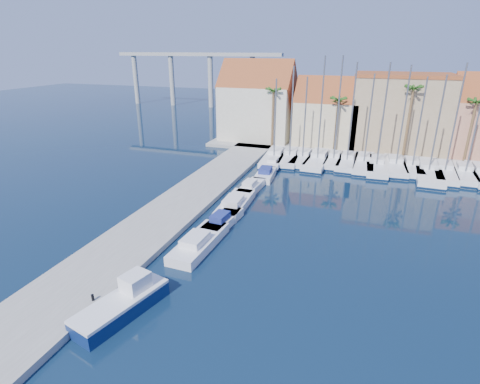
# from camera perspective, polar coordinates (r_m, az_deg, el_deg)

# --- Properties ---
(ground) EXTENTS (260.00, 260.00, 0.00)m
(ground) POSITION_cam_1_polar(r_m,az_deg,el_deg) (24.34, -7.13, -18.87)
(ground) COLOR black
(ground) RESTS_ON ground
(quay_west) EXTENTS (6.00, 77.00, 0.50)m
(quay_west) POSITION_cam_1_polar(r_m,az_deg,el_deg) (38.10, -10.51, -2.99)
(quay_west) COLOR gray
(quay_west) RESTS_ON ground
(shore_north) EXTENTS (54.00, 16.00, 0.50)m
(shore_north) POSITION_cam_1_polar(r_m,az_deg,el_deg) (66.34, 19.79, 6.48)
(shore_north) COLOR gray
(shore_north) RESTS_ON ground
(bollard) EXTENTS (0.18, 0.18, 0.44)m
(bollard) POSITION_cam_1_polar(r_m,az_deg,el_deg) (26.46, -21.53, -14.73)
(bollard) COLOR black
(bollard) RESTS_ON quay_west
(fishing_boat) EXTENTS (3.57, 6.59, 2.19)m
(fishing_boat) POSITION_cam_1_polar(r_m,az_deg,el_deg) (25.38, -17.30, -15.81)
(fishing_boat) COLOR #0E2152
(fishing_boat) RESTS_ON ground
(motorboat_west_0) EXTENTS (2.61, 7.34, 1.40)m
(motorboat_west_0) POSITION_cam_1_polar(r_m,az_deg,el_deg) (31.47, -6.30, -7.64)
(motorboat_west_0) COLOR white
(motorboat_west_0) RESTS_ON ground
(motorboat_west_1) EXTENTS (2.30, 5.74, 1.40)m
(motorboat_west_1) POSITION_cam_1_polar(r_m,az_deg,el_deg) (35.09, -2.68, -4.35)
(motorboat_west_1) COLOR white
(motorboat_west_1) RESTS_ON ground
(motorboat_west_2) EXTENTS (2.61, 7.43, 1.40)m
(motorboat_west_2) POSITION_cam_1_polar(r_m,az_deg,el_deg) (38.75, -0.76, -1.79)
(motorboat_west_2) COLOR white
(motorboat_west_2) RESTS_ON ground
(motorboat_west_3) EXTENTS (2.05, 5.52, 1.40)m
(motorboat_west_3) POSITION_cam_1_polar(r_m,az_deg,el_deg) (43.46, 1.71, 0.80)
(motorboat_west_3) COLOR white
(motorboat_west_3) RESTS_ON ground
(motorboat_west_4) EXTENTS (2.59, 6.61, 1.40)m
(motorboat_west_4) POSITION_cam_1_polar(r_m,az_deg,el_deg) (48.40, 4.00, 2.90)
(motorboat_west_4) COLOR white
(motorboat_west_4) RESTS_ON ground
(motorboat_west_5) EXTENTS (1.72, 5.25, 1.40)m
(motorboat_west_5) POSITION_cam_1_polar(r_m,az_deg,el_deg) (52.45, 5.17, 4.31)
(motorboat_west_5) COLOR white
(motorboat_west_5) RESTS_ON ground
(motorboat_west_6) EXTENTS (2.38, 7.07, 1.40)m
(motorboat_west_6) POSITION_cam_1_polar(r_m,az_deg,el_deg) (57.92, 6.06, 5.89)
(motorboat_west_6) COLOR white
(motorboat_west_6) RESTS_ON ground
(sailboat_0) EXTENTS (3.57, 10.87, 11.71)m
(sailboat_0) POSITION_cam_1_polar(r_m,az_deg,el_deg) (55.52, 5.30, 5.31)
(sailboat_0) COLOR white
(sailboat_0) RESTS_ON ground
(sailboat_1) EXTENTS (3.29, 10.03, 13.35)m
(sailboat_1) POSITION_cam_1_polar(r_m,az_deg,el_deg) (55.76, 7.63, 5.32)
(sailboat_1) COLOR white
(sailboat_1) RESTS_ON ground
(sailboat_2) EXTENTS (2.82, 9.16, 12.00)m
(sailboat_2) POSITION_cam_1_polar(r_m,az_deg,el_deg) (55.48, 9.62, 5.12)
(sailboat_2) COLOR white
(sailboat_2) RESTS_ON ground
(sailboat_3) EXTENTS (3.32, 11.04, 14.69)m
(sailboat_3) POSITION_cam_1_polar(r_m,az_deg,el_deg) (55.16, 11.82, 4.88)
(sailboat_3) COLOR white
(sailboat_3) RESTS_ON ground
(sailboat_4) EXTENTS (2.27, 8.22, 14.72)m
(sailboat_4) POSITION_cam_1_polar(r_m,az_deg,el_deg) (55.39, 14.11, 4.83)
(sailboat_4) COLOR white
(sailboat_4) RESTS_ON ground
(sailboat_5) EXTENTS (2.77, 9.30, 13.94)m
(sailboat_5) POSITION_cam_1_polar(r_m,az_deg,el_deg) (55.25, 16.03, 4.55)
(sailboat_5) COLOR white
(sailboat_5) RESTS_ON ground
(sailboat_6) EXTENTS (2.71, 10.09, 12.55)m
(sailboat_6) POSITION_cam_1_polar(r_m,az_deg,el_deg) (55.18, 18.35, 4.24)
(sailboat_6) COLOR white
(sailboat_6) RESTS_ON ground
(sailboat_7) EXTENTS (3.04, 10.13, 13.98)m
(sailboat_7) POSITION_cam_1_polar(r_m,az_deg,el_deg) (54.35, 20.04, 3.80)
(sailboat_7) COLOR white
(sailboat_7) RESTS_ON ground
(sailboat_8) EXTENTS (2.93, 9.67, 13.67)m
(sailboat_8) POSITION_cam_1_polar(r_m,az_deg,el_deg) (55.46, 22.60, 3.79)
(sailboat_8) COLOR white
(sailboat_8) RESTS_ON ground
(sailboat_9) EXTENTS (2.77, 8.82, 12.33)m
(sailboat_9) POSITION_cam_1_polar(r_m,az_deg,el_deg) (55.57, 24.68, 3.50)
(sailboat_9) COLOR white
(sailboat_9) RESTS_ON ground
(sailboat_10) EXTENTS (3.60, 12.07, 12.68)m
(sailboat_10) POSITION_cam_1_polar(r_m,az_deg,el_deg) (54.60, 26.75, 2.83)
(sailboat_10) COLOR white
(sailboat_10) RESTS_ON ground
(sailboat_11) EXTENTS (3.24, 10.12, 14.02)m
(sailboat_11) POSITION_cam_1_polar(r_m,az_deg,el_deg) (55.31, 28.69, 2.75)
(sailboat_11) COLOR white
(sailboat_11) RESTS_ON ground
(sailboat_12) EXTENTS (2.97, 9.39, 12.72)m
(sailboat_12) POSITION_cam_1_polar(r_m,az_deg,el_deg) (55.94, 31.01, 2.49)
(sailboat_12) COLOR white
(sailboat_12) RESTS_ON ground
(building_0) EXTENTS (12.30, 9.00, 13.50)m
(building_0) POSITION_cam_1_polar(r_m,az_deg,el_deg) (66.86, 2.73, 13.28)
(building_0) COLOR beige
(building_0) RESTS_ON shore_north
(building_1) EXTENTS (10.30, 8.00, 11.00)m
(building_1) POSITION_cam_1_polar(r_m,az_deg,el_deg) (64.71, 13.15, 11.41)
(building_1) COLOR #C8B48D
(building_1) RESTS_ON shore_north
(building_2) EXTENTS (14.20, 10.20, 11.50)m
(building_2) POSITION_cam_1_polar(r_m,az_deg,el_deg) (65.34, 23.11, 11.25)
(building_2) COLOR tan
(building_2) RESTS_ON shore_north
(palm_0) EXTENTS (2.60, 2.60, 10.15)m
(palm_0) POSITION_cam_1_polar(r_m,az_deg,el_deg) (60.71, 5.12, 14.87)
(palm_0) COLOR brown
(palm_0) RESTS_ON shore_north
(palm_1) EXTENTS (2.60, 2.60, 9.15)m
(palm_1) POSITION_cam_1_polar(r_m,az_deg,el_deg) (59.19, 14.76, 13.20)
(palm_1) COLOR brown
(palm_1) RESTS_ON shore_north
(palm_2) EXTENTS (2.60, 2.60, 11.15)m
(palm_2) POSITION_cam_1_polar(r_m,az_deg,el_deg) (59.03, 24.90, 13.82)
(palm_2) COLOR brown
(palm_2) RESTS_ON shore_north
(palm_3) EXTENTS (2.60, 2.60, 9.65)m
(palm_3) POSITION_cam_1_polar(r_m,az_deg,el_deg) (60.41, 32.34, 11.30)
(palm_3) COLOR brown
(palm_3) RESTS_ON shore_north
(viaduct) EXTENTS (48.00, 2.20, 14.45)m
(viaduct) POSITION_cam_1_polar(r_m,az_deg,el_deg) (109.66, -7.11, 18.15)
(viaduct) COLOR #9E9E99
(viaduct) RESTS_ON ground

